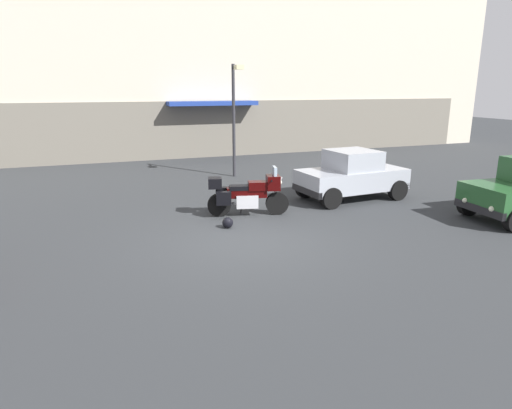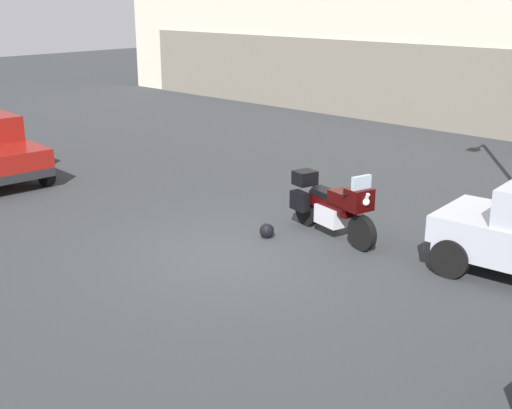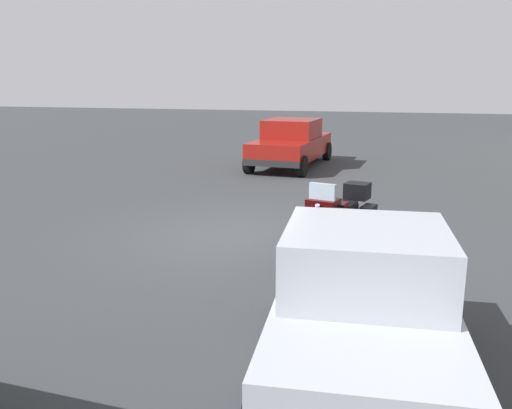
% 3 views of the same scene
% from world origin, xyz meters
% --- Properties ---
extents(ground_plane, '(80.00, 80.00, 0.00)m').
position_xyz_m(ground_plane, '(0.00, 0.00, 0.00)').
color(ground_plane, '#2D3033').
extents(motorcycle, '(2.23, 1.03, 1.36)m').
position_xyz_m(motorcycle, '(0.65, 1.94, 0.62)').
color(motorcycle, black).
rests_on(motorcycle, ground).
extents(helmet, '(0.28, 0.28, 0.28)m').
position_xyz_m(helmet, '(-0.18, 1.03, 0.14)').
color(helmet, black).
rests_on(helmet, ground).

